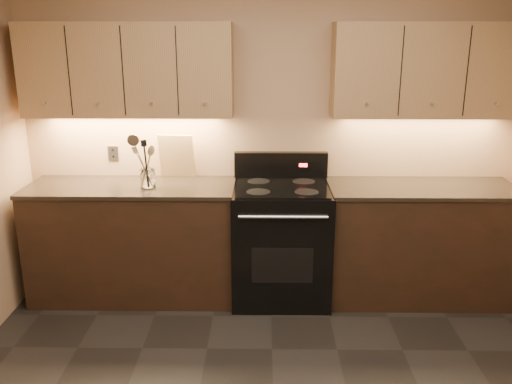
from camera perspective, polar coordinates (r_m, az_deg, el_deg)
wall_back at (r=4.42m, az=1.62°, el=6.35°), size 4.00×0.04×2.60m
counter_left at (r=4.48m, az=-12.68°, el=-5.02°), size 1.62×0.62×0.93m
counter_right at (r=4.53m, az=16.73°, el=-5.07°), size 1.46×0.62×0.93m
stove at (r=4.34m, az=2.65°, el=-5.15°), size 0.76×0.68×1.14m
upper_cab_left at (r=4.33m, az=-13.36°, el=12.39°), size 1.60×0.30×0.70m
upper_cab_right at (r=4.39m, az=17.67°, el=12.11°), size 1.44×0.30×0.70m
outlet_plate at (r=4.61m, az=-14.80°, el=3.97°), size 0.08×0.01×0.12m
utensil_crock at (r=4.23m, az=-11.33°, el=1.36°), size 0.14×0.14×0.14m
cutting_board at (r=4.47m, az=-8.35°, el=3.79°), size 0.30×0.12×0.36m
wooden_spoon at (r=4.21m, az=-11.92°, el=2.70°), size 0.14×0.11×0.31m
black_turner at (r=4.17m, az=-11.37°, el=3.02°), size 0.13×0.14×0.38m
steel_spatula at (r=4.21m, az=-10.98°, el=2.94°), size 0.23×0.12×0.35m
steel_skimmer at (r=4.19m, az=-11.07°, el=3.33°), size 0.21×0.13×0.41m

